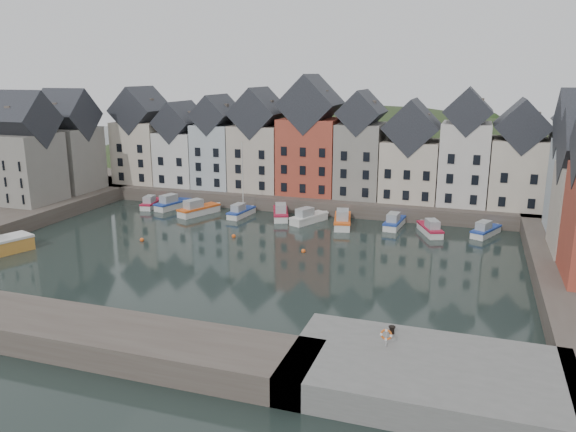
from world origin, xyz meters
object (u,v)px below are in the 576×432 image
at_px(mooring_bollard, 392,330).
at_px(boat_d, 241,212).
at_px(life_ring_post, 386,335).
at_px(boat_a, 151,203).

bearing_deg(mooring_bollard, boat_d, 127.38).
xyz_separation_m(boat_d, life_ring_post, (26.35, -36.72, 2.16)).
distance_m(boat_d, mooring_bollard, 43.58).
distance_m(boat_a, life_ring_post, 55.96).
xyz_separation_m(boat_a, life_ring_post, (41.48, -37.49, 2.23)).
height_order(mooring_bollard, life_ring_post, life_ring_post).
height_order(boat_a, boat_d, boat_d).
relative_size(boat_d, life_ring_post, 8.27).
xyz_separation_m(boat_d, mooring_bollard, (26.44, -34.61, 1.61)).
xyz_separation_m(boat_a, mooring_bollard, (41.58, -35.38, 1.68)).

